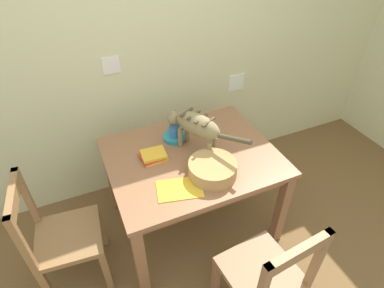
% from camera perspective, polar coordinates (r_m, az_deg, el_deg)
% --- Properties ---
extents(wall_rear, '(5.39, 0.11, 2.50)m').
position_cam_1_polar(wall_rear, '(2.58, -8.10, 16.34)').
color(wall_rear, beige).
rests_on(wall_rear, ground_plane).
extents(dining_table, '(1.19, 0.95, 0.74)m').
position_cam_1_polar(dining_table, '(2.31, 0.00, -3.67)').
color(dining_table, '#926140').
rests_on(dining_table, ground_plane).
extents(cat, '(0.37, 0.62, 0.30)m').
position_cam_1_polar(cat, '(2.18, 0.67, 3.35)').
color(cat, olive).
rests_on(cat, dining_table).
extents(saucer_bowl, '(0.18, 0.18, 0.03)m').
position_cam_1_polar(saucer_bowl, '(2.40, -3.16, 1.28)').
color(saucer_bowl, teal).
rests_on(saucer_bowl, dining_table).
extents(coffee_mug, '(0.12, 0.08, 0.09)m').
position_cam_1_polar(coffee_mug, '(2.36, -3.12, 2.52)').
color(coffee_mug, '#3877C2').
rests_on(coffee_mug, saucer_bowl).
extents(magazine, '(0.32, 0.25, 0.01)m').
position_cam_1_polar(magazine, '(2.01, -2.28, -8.12)').
color(magazine, gold).
rests_on(magazine, dining_table).
extents(book_stack, '(0.18, 0.15, 0.05)m').
position_cam_1_polar(book_stack, '(2.23, -6.95, -2.12)').
color(book_stack, yellow).
rests_on(book_stack, dining_table).
extents(wicker_basket, '(0.32, 0.32, 0.10)m').
position_cam_1_polar(wicker_basket, '(2.07, 3.75, -4.50)').
color(wicker_basket, tan).
rests_on(wicker_basket, dining_table).
extents(wooden_chair_near, '(0.46, 0.46, 0.92)m').
position_cam_1_polar(wooden_chair_near, '(2.32, -22.60, -15.15)').
color(wooden_chair_near, olive).
rests_on(wooden_chair_near, ground_plane).
extents(wooden_chair_far, '(0.46, 0.46, 0.92)m').
position_cam_1_polar(wooden_chair_far, '(2.05, 13.16, -22.09)').
color(wooden_chair_far, '#926843').
rests_on(wooden_chair_far, ground_plane).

